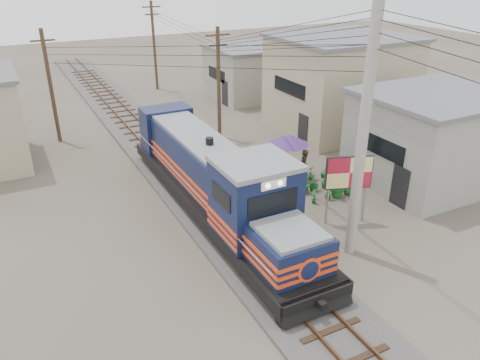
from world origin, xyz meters
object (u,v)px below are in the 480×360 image
market_umbrella (288,139)px  vendor (303,166)px  locomotive (216,181)px  billboard (349,174)px

market_umbrella → vendor: (0.42, -0.88, -1.24)m
locomotive → vendor: size_ratio=8.70×
market_umbrella → vendor: size_ratio=1.38×
vendor → billboard: bearing=51.0°
locomotive → market_umbrella: 5.48m
locomotive → market_umbrella: size_ratio=6.32×
locomotive → billboard: 5.79m
locomotive → billboard: locomotive is taller
locomotive → billboard: (4.78, -3.20, 0.63)m
vendor → locomotive: bearing=-18.0°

